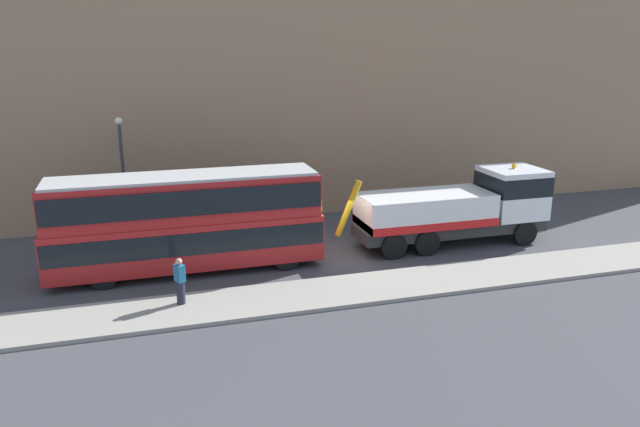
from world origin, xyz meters
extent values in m
plane|color=#424247|center=(0.00, 0.00, 0.00)|extent=(120.00, 120.00, 0.00)
cube|color=gray|center=(0.00, -4.20, 0.07)|extent=(60.00, 2.80, 0.15)
cube|color=#9E7A5B|center=(0.00, 7.33, 8.00)|extent=(60.00, 1.20, 16.00)
cube|color=#2D2D2D|center=(5.50, -0.13, 0.85)|extent=(9.00, 2.22, 0.55)
cube|color=silver|center=(8.70, -0.13, 2.28)|extent=(2.60, 2.60, 2.30)
cube|color=black|center=(8.70, -0.13, 2.73)|extent=(2.63, 2.63, 0.90)
cube|color=silver|center=(4.20, -0.13, 1.83)|extent=(6.10, 2.61, 1.40)
cube|color=red|center=(4.20, -0.13, 1.31)|extent=(6.10, 2.66, 0.36)
cylinder|color=#B79914|center=(0.49, -0.12, 2.13)|extent=(1.23, 0.28, 2.52)
sphere|color=orange|center=(8.70, -0.13, 3.55)|extent=(0.24, 0.24, 0.24)
cylinder|color=black|center=(8.80, 0.98, 0.58)|extent=(1.16, 0.34, 1.16)
cylinder|color=black|center=(8.80, -1.24, 0.58)|extent=(1.16, 0.34, 1.16)
cylinder|color=black|center=(3.80, 0.98, 0.58)|extent=(1.16, 0.34, 1.16)
cylinder|color=black|center=(3.80, -1.24, 0.58)|extent=(1.16, 0.34, 1.16)
cylinder|color=black|center=(2.20, 0.99, 0.58)|extent=(1.16, 0.34, 1.16)
cylinder|color=black|center=(2.20, -1.23, 0.58)|extent=(1.16, 0.34, 1.16)
cube|color=#AD1E1E|center=(-6.50, -0.13, 1.29)|extent=(11.00, 2.51, 1.90)
cube|color=#AD1E1E|center=(-6.50, -0.13, 3.09)|extent=(10.78, 2.41, 1.70)
cube|color=black|center=(-6.50, -0.13, 1.54)|extent=(10.89, 2.56, 0.90)
cube|color=black|center=(-6.50, -0.13, 3.19)|extent=(10.67, 2.56, 1.00)
cube|color=#B2B2B2|center=(-6.50, -0.13, 4.00)|extent=(10.56, 2.31, 0.12)
cube|color=yellow|center=(-0.98, -0.14, 2.54)|extent=(0.06, 1.50, 0.44)
cylinder|color=black|center=(-2.60, 0.95, 0.52)|extent=(1.04, 0.30, 1.04)
cylinder|color=black|center=(-2.60, -1.21, 0.52)|extent=(1.04, 0.30, 1.04)
cylinder|color=black|center=(-9.80, 0.96, 0.52)|extent=(1.04, 0.30, 1.04)
cylinder|color=black|center=(-9.80, -1.20, 0.52)|extent=(1.04, 0.30, 1.04)
cylinder|color=#232333|center=(-7.08, -3.77, 0.57)|extent=(0.40, 0.40, 0.85)
cube|color=#1E6084|center=(-7.08, -3.77, 1.31)|extent=(0.41, 0.47, 0.62)
sphere|color=tan|center=(-7.08, -3.77, 1.74)|extent=(0.24, 0.24, 0.24)
cylinder|color=#38383D|center=(-8.90, 5.13, 2.75)|extent=(0.16, 0.16, 5.50)
sphere|color=#EAE5C6|center=(-8.90, 5.13, 5.65)|extent=(0.36, 0.36, 0.36)
camera|label=1|loc=(-8.11, -24.43, 9.16)|focal=34.23mm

